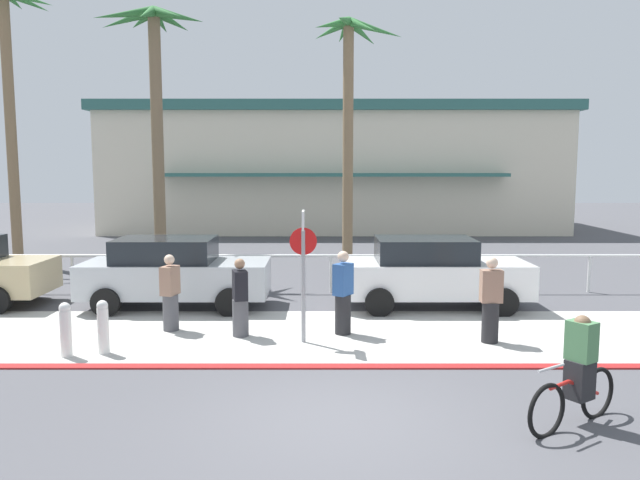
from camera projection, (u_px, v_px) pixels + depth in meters
ground_plane at (331, 282)px, 18.21m from camera, size 80.00×80.00×0.00m
sidewalk_strip at (336, 335)px, 12.45m from camera, size 44.00×4.00×0.02m
curb_paint at (338, 366)px, 10.47m from camera, size 44.00×0.24×0.03m
building_backdrop at (334, 168)px, 34.31m from camera, size 23.97×10.63×6.57m
rail_fence at (332, 262)px, 16.62m from camera, size 28.01×0.08×1.04m
stop_sign_bike_lane at (304, 257)px, 11.72m from camera, size 0.52×0.56×2.56m
bollard_2 at (67, 329)px, 10.96m from camera, size 0.20×0.20×1.00m
bollard_3 at (104, 326)px, 11.14m from camera, size 0.20×0.20×1.00m
palm_tree_1 at (8, 60)px, 21.04m from camera, size 3.44×3.36×9.41m
palm_tree_2 at (155, 77)px, 18.51m from camera, size 3.11×3.15×8.13m
palm_tree_3 at (351, 87)px, 20.87m from camera, size 3.09×3.12×8.37m
car_silver_1 at (175, 272)px, 14.81m from camera, size 4.40×2.02×1.69m
car_white_2 at (433, 272)px, 14.80m from camera, size 4.40×2.02×1.69m
cyclist_red_0 at (579, 374)px, 8.05m from camera, size 1.54×1.07×1.50m
pedestrian_0 at (241, 301)px, 12.26m from camera, size 0.40×0.46×1.58m
pedestrian_1 at (492, 304)px, 11.81m from camera, size 0.40×0.32×1.68m
pedestrian_2 at (344, 296)px, 12.40m from camera, size 0.45×0.48×1.71m
pedestrian_3 at (172, 296)px, 12.70m from camera, size 0.40×0.46×1.60m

